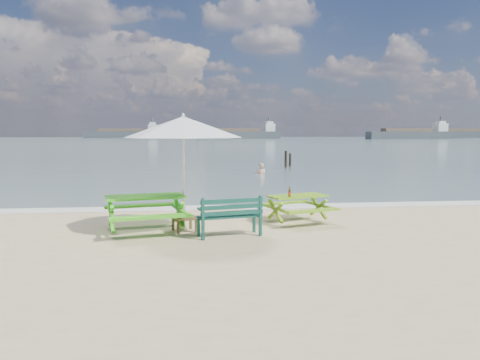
{
  "coord_description": "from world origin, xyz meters",
  "views": [
    {
      "loc": [
        -1.08,
        -9.29,
        2.31
      ],
      "look_at": [
        0.25,
        3.0,
        1.0
      ],
      "focal_mm": 35.0,
      "sensor_mm": 36.0,
      "label": 1
    }
  ],
  "objects": [
    {
      "name": "foam_strip",
      "position": [
        0.0,
        4.6,
        0.01
      ],
      "size": [
        22.0,
        0.9,
        0.01
      ],
      "primitive_type": "cube",
      "color": "silver",
      "rests_on": "ground"
    },
    {
      "name": "picnic_table_right",
      "position": [
        1.62,
        2.13,
        0.33
      ],
      "size": [
        1.89,
        1.99,
        0.69
      ],
      "color": "#699B17",
      "rests_on": "ground"
    },
    {
      "name": "patio_umbrella",
      "position": [
        -1.21,
        1.36,
        2.39
      ],
      "size": [
        3.33,
        3.33,
        2.63
      ],
      "color": "silver",
      "rests_on": "ground"
    },
    {
      "name": "side_table",
      "position": [
        -1.21,
        1.36,
        0.18
      ],
      "size": [
        0.67,
        0.67,
        0.35
      ],
      "color": "brown",
      "rests_on": "ground"
    },
    {
      "name": "beer_bottle",
      "position": [
        1.35,
        1.85,
        0.78
      ],
      "size": [
        0.07,
        0.07,
        0.26
      ],
      "color": "#8D5B14",
      "rests_on": "picnic_table_right"
    },
    {
      "name": "cargo_ships",
      "position": [
        52.11,
        125.43,
        1.18
      ],
      "size": [
        158.02,
        31.45,
        4.4
      ],
      "color": "#393F43",
      "rests_on": "ground"
    },
    {
      "name": "park_bench",
      "position": [
        -0.22,
        0.77,
        0.26
      ],
      "size": [
        1.46,
        0.76,
        0.86
      ],
      "color": "#0E3E33",
      "rests_on": "ground"
    },
    {
      "name": "swimmer",
      "position": [
        2.76,
        15.53,
        -0.26
      ],
      "size": [
        0.63,
        0.42,
        1.68
      ],
      "color": "tan",
      "rests_on": "ground"
    },
    {
      "name": "sea",
      "position": [
        0.0,
        85.0,
        0.0
      ],
      "size": [
        300.0,
        300.0,
        0.0
      ],
      "primitive_type": "plane",
      "color": "slate",
      "rests_on": "ground"
    },
    {
      "name": "picnic_table_left",
      "position": [
        -2.09,
        1.44,
        0.4
      ],
      "size": [
        2.13,
        2.28,
        0.84
      ],
      "color": "green",
      "rests_on": "ground"
    },
    {
      "name": "mooring_pilings",
      "position": [
        5.13,
        19.85,
        0.39
      ],
      "size": [
        0.56,
        0.76,
        1.25
      ],
      "color": "black",
      "rests_on": "ground"
    }
  ]
}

